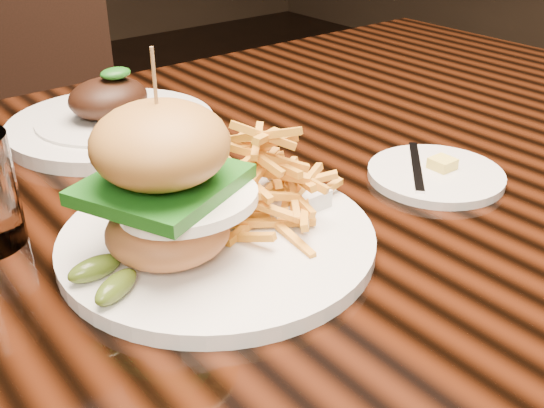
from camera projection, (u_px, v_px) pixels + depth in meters
dining_table at (234, 244)px, 0.74m from camera, size 1.60×0.90×0.75m
burger_plate at (214, 195)px, 0.57m from camera, size 0.29×0.29×0.20m
side_saucer at (435, 174)px, 0.71m from camera, size 0.15×0.15×0.02m
ramekin at (282, 202)px, 0.63m from camera, size 0.07×0.07×0.03m
far_dish at (111, 121)px, 0.83m from camera, size 0.27×0.27×0.09m
chair_far at (16, 128)px, 1.43m from camera, size 0.61×0.61×0.95m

